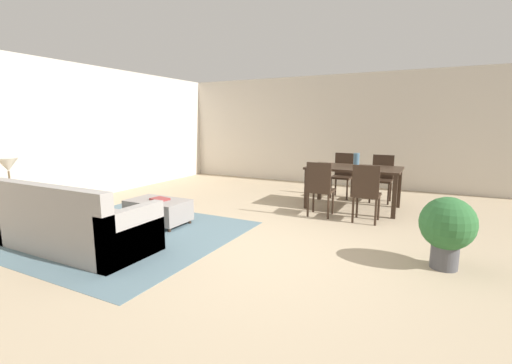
# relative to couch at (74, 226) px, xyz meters

# --- Properties ---
(ground_plane) EXTENTS (10.80, 10.80, 0.00)m
(ground_plane) POSITION_rel_couch_xyz_m (2.04, 0.98, -0.29)
(ground_plane) COLOR tan
(wall_back) EXTENTS (9.00, 0.12, 2.70)m
(wall_back) POSITION_rel_couch_xyz_m (2.04, 5.98, 1.06)
(wall_back) COLOR beige
(wall_back) RESTS_ON ground_plane
(wall_left) EXTENTS (0.12, 11.00, 2.70)m
(wall_left) POSITION_rel_couch_xyz_m (-2.46, 1.48, 1.06)
(wall_left) COLOR beige
(wall_left) RESTS_ON ground_plane
(area_rug) EXTENTS (3.00, 2.80, 0.01)m
(area_rug) POSITION_rel_couch_xyz_m (0.09, 0.67, -0.29)
(area_rug) COLOR slate
(area_rug) RESTS_ON ground_plane
(couch) EXTENTS (2.03, 0.89, 0.86)m
(couch) POSITION_rel_couch_xyz_m (0.00, 0.00, 0.00)
(couch) COLOR gray
(couch) RESTS_ON ground_plane
(ottoman_table) EXTENTS (0.93, 0.57, 0.38)m
(ottoman_table) POSITION_rel_couch_xyz_m (0.18, 1.28, -0.07)
(ottoman_table) COLOR gray
(ottoman_table) RESTS_ON ground_plane
(side_table) EXTENTS (0.40, 0.40, 0.55)m
(side_table) POSITION_rel_couch_xyz_m (-1.32, 0.01, 0.14)
(side_table) COLOR olive
(side_table) RESTS_ON ground_plane
(table_lamp) EXTENTS (0.26, 0.26, 0.52)m
(table_lamp) POSITION_rel_couch_xyz_m (-1.32, 0.01, 0.67)
(table_lamp) COLOR brown
(table_lamp) RESTS_ON side_table
(dining_table) EXTENTS (1.61, 0.95, 0.76)m
(dining_table) POSITION_rel_couch_xyz_m (2.65, 3.68, 0.38)
(dining_table) COLOR #332319
(dining_table) RESTS_ON ground_plane
(dining_chair_near_left) EXTENTS (0.42, 0.42, 0.92)m
(dining_chair_near_left) POSITION_rel_couch_xyz_m (2.28, 2.82, 0.23)
(dining_chair_near_left) COLOR #332319
(dining_chair_near_left) RESTS_ON ground_plane
(dining_chair_near_right) EXTENTS (0.40, 0.40, 0.92)m
(dining_chair_near_right) POSITION_rel_couch_xyz_m (3.02, 2.80, 0.23)
(dining_chair_near_right) COLOR #332319
(dining_chair_near_right) RESTS_ON ground_plane
(dining_chair_far_left) EXTENTS (0.42, 0.42, 0.92)m
(dining_chair_far_left) POSITION_rel_couch_xyz_m (2.25, 4.55, 0.23)
(dining_chair_far_left) COLOR #332319
(dining_chair_far_left) RESTS_ON ground_plane
(dining_chair_far_right) EXTENTS (0.40, 0.40, 0.92)m
(dining_chair_far_right) POSITION_rel_couch_xyz_m (3.04, 4.49, 0.23)
(dining_chair_far_right) COLOR #332319
(dining_chair_far_right) RESTS_ON ground_plane
(vase_centerpiece) EXTENTS (0.11, 0.11, 0.25)m
(vase_centerpiece) POSITION_rel_couch_xyz_m (2.68, 3.71, 0.59)
(vase_centerpiece) COLOR slate
(vase_centerpiece) RESTS_ON dining_table
(book_on_ottoman) EXTENTS (0.29, 0.24, 0.03)m
(book_on_ottoman) POSITION_rel_couch_xyz_m (0.22, 1.28, 0.10)
(book_on_ottoman) COLOR maroon
(book_on_ottoman) RESTS_ON ottoman_table
(potted_plant) EXTENTS (0.57, 0.57, 0.78)m
(potted_plant) POSITION_rel_couch_xyz_m (4.09, 1.43, 0.17)
(potted_plant) COLOR #4C4C51
(potted_plant) RESTS_ON ground_plane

